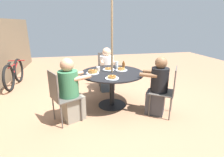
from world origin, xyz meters
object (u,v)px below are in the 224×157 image
at_px(patio_chair_north, 106,68).
at_px(diner_east, 71,92).
at_px(drinking_glass_a, 117,64).
at_px(bicycle, 14,74).
at_px(pancake_plate_d, 121,69).
at_px(patio_chair_south, 167,89).
at_px(pancake_plate_b, 112,78).
at_px(pancake_plate_c, 93,72).
at_px(diner_south, 157,88).
at_px(coffee_cup, 98,69).
at_px(diner_north, 107,71).
at_px(patio_chair_east, 61,94).
at_px(syrup_bottle, 124,64).
at_px(patio_table, 112,78).
at_px(pancake_plate_a, 109,69).

height_order(patio_chair_north, diner_east, diner_east).
distance_m(drinking_glass_a, bicycle, 2.92).
distance_m(pancake_plate_d, bicycle, 3.08).
height_order(patio_chair_south, pancake_plate_b, patio_chair_south).
bearing_deg(pancake_plate_c, bicycle, 49.40).
distance_m(diner_east, diner_south, 1.58).
distance_m(diner_south, coffee_cup, 1.24).
bearing_deg(diner_north, bicycle, -14.57).
distance_m(patio_chair_east, bicycle, 2.60).
relative_size(syrup_bottle, bicycle, 0.09).
distance_m(patio_table, drinking_glass_a, 0.46).
xyz_separation_m(patio_table, patio_chair_north, (1.09, -0.07, -0.07)).
bearing_deg(diner_north, patio_table, 90.00).
xyz_separation_m(patio_chair_south, syrup_bottle, (1.03, 0.55, 0.25)).
distance_m(pancake_plate_d, coffee_cup, 0.49).
relative_size(patio_chair_north, syrup_bottle, 7.06).
height_order(patio_chair_north, syrup_bottle, patio_chair_north).
relative_size(patio_table, diner_east, 1.13).
bearing_deg(pancake_plate_a, bicycle, 57.38).
xyz_separation_m(patio_chair_north, diner_south, (-1.60, -0.69, -0.01)).
xyz_separation_m(diner_east, pancake_plate_b, (-0.00, -0.74, 0.22)).
height_order(patio_chair_south, pancake_plate_d, patio_chair_south).
bearing_deg(pancake_plate_d, bicycle, 58.39).
distance_m(pancake_plate_b, coffee_cup, 0.58).
bearing_deg(patio_chair_north, pancake_plate_d, 102.48).
relative_size(diner_north, coffee_cup, 11.68).
distance_m(syrup_bottle, bicycle, 3.05).
relative_size(patio_chair_east, diner_east, 0.83).
distance_m(diner_south, syrup_bottle, 1.04).
xyz_separation_m(patio_chair_east, bicycle, (2.19, 1.40, -0.18)).
xyz_separation_m(diner_north, pancake_plate_b, (-1.32, 0.14, 0.25)).
height_order(patio_chair_east, coffee_cup, patio_chair_east).
xyz_separation_m(patio_chair_east, diner_east, (0.08, -0.16, -0.01)).
height_order(diner_east, syrup_bottle, diner_east).
distance_m(patio_chair_north, pancake_plate_a, 0.92).
relative_size(syrup_bottle, coffee_cup, 1.41).
bearing_deg(patio_chair_east, diner_east, 90.00).
distance_m(pancake_plate_b, pancake_plate_d, 0.60).
height_order(diner_north, pancake_plate_d, diner_north).
bearing_deg(coffee_cup, diner_south, -122.73).
relative_size(diner_south, syrup_bottle, 8.43).
xyz_separation_m(diner_east, patio_chair_south, (-0.21, -1.73, 0.01)).
height_order(patio_chair_south, syrup_bottle, patio_chair_south).
bearing_deg(syrup_bottle, patio_chair_south, -151.66).
bearing_deg(diner_north, diner_south, 119.84).
height_order(patio_chair_east, pancake_plate_a, patio_chair_east).
relative_size(patio_chair_south, pancake_plate_a, 3.79).
relative_size(diner_north, syrup_bottle, 8.30).
relative_size(patio_table, patio_chair_east, 1.37).
distance_m(diner_north, drinking_glass_a, 0.63).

